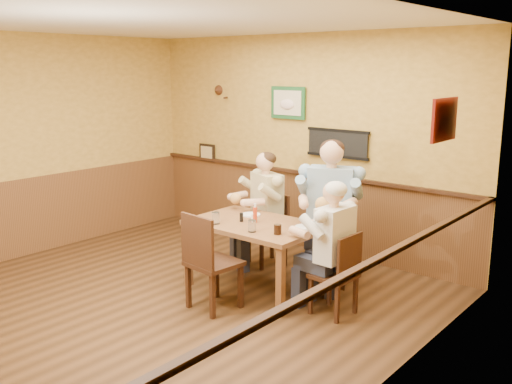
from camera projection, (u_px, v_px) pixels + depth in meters
room at (176, 139)px, 5.57m from camera, size 5.02×5.03×2.81m
dining_table at (255, 231)px, 6.11m from camera, size 1.40×0.90×0.75m
chair_back_left at (267, 230)px, 6.95m from camera, size 0.53×0.53×0.88m
chair_back_right at (330, 239)px, 6.34m from camera, size 0.61×0.61×1.02m
chair_right_end at (334, 273)px, 5.53m from camera, size 0.40×0.40×0.83m
chair_near_side at (214, 261)px, 5.66m from camera, size 0.50×0.50×0.99m
diner_tan_shirt at (267, 215)px, 6.90m from camera, size 0.75×0.75×1.25m
diner_blue_polo at (330, 220)px, 6.29m from camera, size 0.88×0.88×1.45m
diner_white_elder at (334, 256)px, 5.49m from camera, size 0.58×0.58×1.19m
water_glass_left at (216, 218)px, 6.03m from camera, size 0.09×0.09×0.13m
water_glass_mid at (252, 226)px, 5.73m from camera, size 0.09×0.09×0.12m
cola_tumbler at (278, 229)px, 5.66m from camera, size 0.10×0.10×0.10m
hot_sauce_bottle at (255, 214)px, 6.08m from camera, size 0.05×0.05×0.19m
salt_shaker at (253, 218)px, 6.11m from camera, size 0.05×0.05×0.09m
pepper_shaker at (241, 217)px, 6.12m from camera, size 0.04×0.04×0.10m
plate_far_left at (251, 215)px, 6.39m from camera, size 0.28×0.28×0.01m
plate_far_right at (305, 227)px, 5.90m from camera, size 0.27×0.27×0.01m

